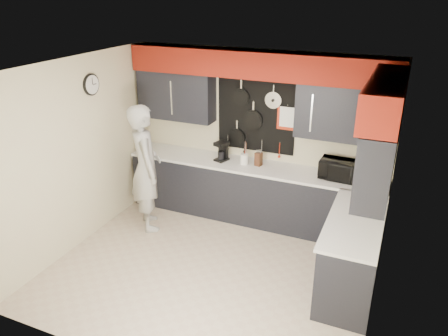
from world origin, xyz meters
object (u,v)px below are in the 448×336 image
at_px(microwave, 338,169).
at_px(knife_block, 258,159).
at_px(utensil_crock, 244,159).
at_px(coffee_maker, 222,150).
at_px(person, 146,168).

xyz_separation_m(microwave, knife_block, (-1.17, 0.00, -0.03)).
xyz_separation_m(microwave, utensil_crock, (-1.39, -0.02, -0.06)).
bearing_deg(knife_block, coffee_maker, -164.29).
distance_m(microwave, coffee_maker, 1.76).
xyz_separation_m(microwave, coffee_maker, (-1.76, -0.00, 0.02)).
xyz_separation_m(knife_block, utensil_crock, (-0.22, -0.03, -0.02)).
xyz_separation_m(microwave, person, (-2.62, -0.83, -0.10)).
height_order(microwave, utensil_crock, microwave).
bearing_deg(microwave, person, -159.55).
bearing_deg(coffee_maker, knife_block, 19.09).
bearing_deg(person, coffee_maker, -86.95).
relative_size(knife_block, person, 0.11).
height_order(microwave, person, person).
bearing_deg(utensil_crock, knife_block, 6.94).
height_order(utensil_crock, person, person).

